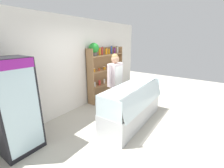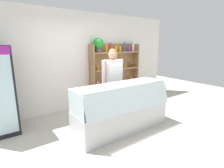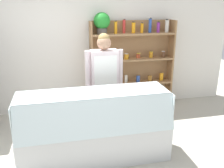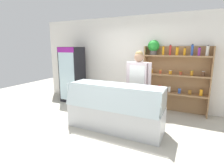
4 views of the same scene
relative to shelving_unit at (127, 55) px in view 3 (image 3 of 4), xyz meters
name	(u,v)px [view 3 (image 3 of 4)]	position (x,y,z in m)	size (l,w,h in m)	color
ground_plane	(87,162)	(-1.08, -1.77, -1.15)	(12.00, 12.00, 0.00)	#B7B2A3
back_wall	(72,45)	(-1.08, 0.20, 0.20)	(6.80, 0.10, 2.70)	white
shelving_unit	(127,55)	(0.00, 0.00, 0.00)	(1.72, 0.32, 1.99)	#9E754C
deli_display_case	(95,138)	(-0.95, -1.67, -0.83)	(2.10, 0.73, 1.01)	silver
shop_clerk	(104,76)	(-0.65, -0.94, -0.12)	(0.63, 0.25, 1.71)	#2D2D38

